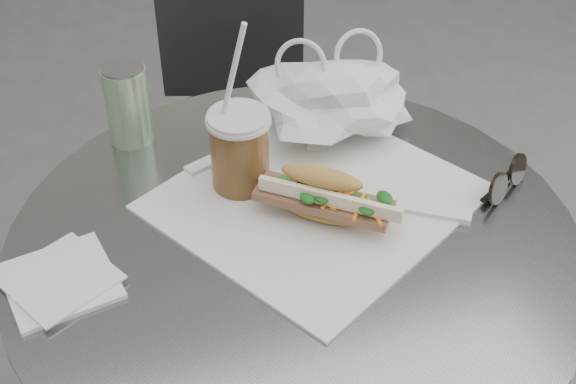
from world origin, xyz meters
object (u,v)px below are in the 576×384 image
object	(u,v)px
sunglasses	(506,180)
drink_can	(128,104)
banh_mi	(323,196)
cafe_table	(293,369)
chair_far	(235,181)
iced_coffee	(240,150)

from	to	relation	value
sunglasses	drink_can	world-z (taller)	drink_can
sunglasses	banh_mi	bearing A→B (deg)	142.89
banh_mi	sunglasses	bearing A→B (deg)	34.02
cafe_table	drink_can	xyz separation A→B (m)	(-0.16, 0.29, 0.34)
chair_far	drink_can	world-z (taller)	drink_can
cafe_table	banh_mi	distance (m)	0.32
drink_can	cafe_table	bearing A→B (deg)	-61.41
banh_mi	iced_coffee	size ratio (longest dim) A/B	0.88
cafe_table	iced_coffee	bearing A→B (deg)	105.18
chair_far	banh_mi	size ratio (longest dim) A/B	3.31
sunglasses	drink_can	xyz separation A→B (m)	(-0.47, 0.30, 0.04)
chair_far	sunglasses	size ratio (longest dim) A/B	7.69
iced_coffee	cafe_table	bearing A→B (deg)	-74.82
banh_mi	sunglasses	world-z (taller)	banh_mi
banh_mi	iced_coffee	distance (m)	0.14
sunglasses	drink_can	size ratio (longest dim) A/B	0.77
banh_mi	sunglasses	distance (m)	0.27
banh_mi	sunglasses	xyz separation A→B (m)	(0.26, -0.03, -0.02)
chair_far	drink_can	xyz separation A→B (m)	(-0.25, -0.34, 0.47)
iced_coffee	drink_can	distance (m)	0.21
iced_coffee	sunglasses	distance (m)	0.37
chair_far	sunglasses	world-z (taller)	sunglasses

